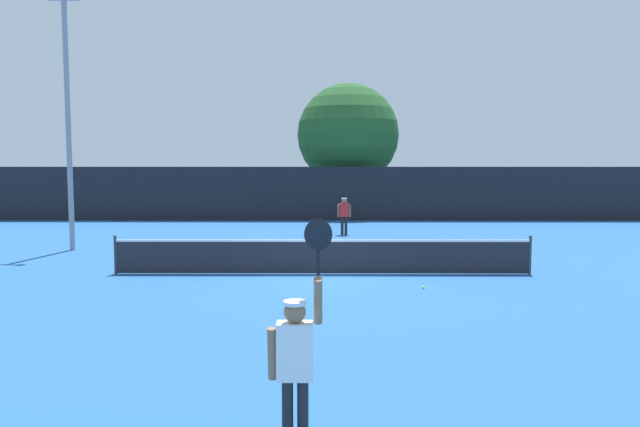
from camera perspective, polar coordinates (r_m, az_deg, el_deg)
name	(u,v)px	position (r m, az deg, el deg)	size (l,w,h in m)	color
ground_plane	(322,274)	(16.57, 0.23, -5.81)	(120.00, 120.00, 0.00)	#235693
tennis_net	(322,256)	(16.49, 0.23, -4.06)	(11.54, 0.08, 1.07)	#232328
perimeter_fence	(323,194)	(31.82, 0.26, 1.91)	(38.39, 0.12, 2.87)	black
player_serving	(296,353)	(6.37, -2.30, -13.20)	(0.68, 0.39, 2.49)	white
player_receiving	(344,213)	(25.45, 2.32, 0.09)	(0.57, 0.23, 1.58)	red
tennis_ball	(423,287)	(14.89, 9.87, -6.96)	(0.07, 0.07, 0.07)	#CCE033
light_pole	(68,106)	(22.73, -22.99, 9.45)	(1.18, 0.28, 8.93)	gray
large_tree	(348,135)	(35.23, 2.71, 7.52)	(5.95, 5.95, 7.70)	brown
parked_car_near	(286,197)	(40.20, -3.31, 1.57)	(2.48, 4.43, 1.69)	#B7B7BC
parked_car_mid	(421,199)	(39.04, 9.66, 1.41)	(2.00, 4.25, 1.69)	red
parked_car_far	(471,198)	(40.11, 14.26, 1.42)	(1.98, 4.24, 1.69)	black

